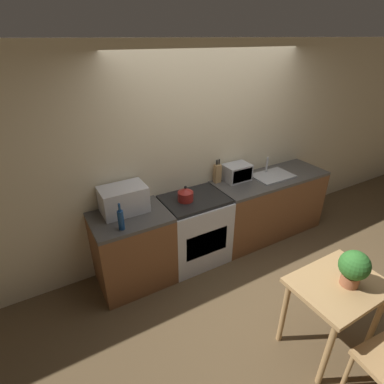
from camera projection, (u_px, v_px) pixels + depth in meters
The scene contains 13 objects.
ground_plane at pixel (259, 285), 3.53m from camera, with size 16.00×16.00×0.00m, color brown.
wall_back at pixel (209, 152), 3.82m from camera, with size 10.00×0.06×2.60m.
counter_left_run at pixel (133, 249), 3.41m from camera, with size 0.83×0.62×0.90m.
counter_right_run at pixel (267, 205), 4.31m from camera, with size 1.67×0.62×0.90m.
stove_range at pixel (194, 230), 3.77m from camera, with size 0.78×0.62×0.90m.
kettle at pixel (186, 194), 3.47m from camera, with size 0.18×0.18×0.19m.
microwave at pixel (124, 199), 3.23m from camera, with size 0.49×0.33×0.29m.
bottle at pixel (121, 219), 2.94m from camera, with size 0.06×0.06×0.29m.
knife_block at pixel (217, 173), 3.89m from camera, with size 0.09×0.07×0.32m.
toaster_oven at pixel (237, 172), 3.96m from camera, with size 0.35×0.25×0.22m.
sink_basin at pixel (272, 175), 4.11m from camera, with size 0.54×0.38×0.24m.
dining_table at pixel (336, 294), 2.58m from camera, with size 0.79×0.59×0.77m.
potted_plant at pixel (354, 267), 2.42m from camera, with size 0.24×0.24×0.33m.
Camera 1 is at (-1.99, -1.88, 2.61)m, focal length 28.00 mm.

